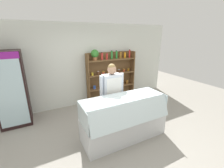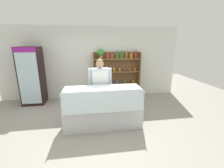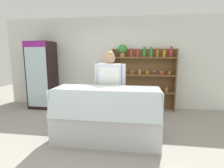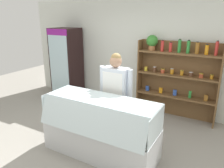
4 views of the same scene
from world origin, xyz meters
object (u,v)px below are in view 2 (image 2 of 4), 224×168
deli_display_case (103,114)px  shelving_unit (115,71)px  drinks_fridge (32,76)px  shop_clerk (100,83)px

deli_display_case → shelving_unit: bearing=72.1°
drinks_fridge → shelving_unit: size_ratio=1.05×
shelving_unit → deli_display_case: (-0.67, -2.08, -0.75)m
shelving_unit → deli_display_case: size_ratio=0.97×
shelving_unit → shop_clerk: size_ratio=1.12×
deli_display_case → shop_clerk: bearing=91.6°
shop_clerk → drinks_fridge: bearing=150.6°
drinks_fridge → shop_clerk: drinks_fridge is taller
shelving_unit → deli_display_case: 2.31m
drinks_fridge → shop_clerk: size_ratio=1.18×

